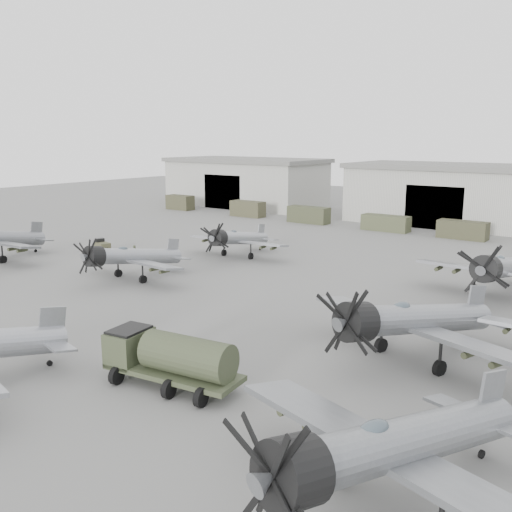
# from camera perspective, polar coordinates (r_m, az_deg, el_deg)

# --- Properties ---
(ground) EXTENTS (220.00, 220.00, 0.00)m
(ground) POSITION_cam_1_polar(r_m,az_deg,el_deg) (37.21, -13.35, -8.30)
(ground) COLOR slate
(ground) RESTS_ON ground
(hangar_left) EXTENTS (29.00, 14.80, 8.70)m
(hangar_left) POSITION_cam_1_polar(r_m,az_deg,el_deg) (106.67, -1.02, 7.43)
(hangar_left) COLOR #B4B3A8
(hangar_left) RESTS_ON ground
(hangar_center) EXTENTS (29.00, 14.80, 8.70)m
(hangar_center) POSITION_cam_1_polar(r_m,az_deg,el_deg) (88.74, 18.89, 5.90)
(hangar_center) COLOR #B4B3A8
(hangar_center) RESTS_ON ground
(support_truck_0) EXTENTS (5.04, 2.20, 2.51)m
(support_truck_0) POSITION_cam_1_polar(r_m,az_deg,el_deg) (101.53, -7.60, 5.33)
(support_truck_0) COLOR #3C3C27
(support_truck_0) RESTS_ON ground
(support_truck_1) EXTENTS (5.73, 2.20, 2.49)m
(support_truck_1) POSITION_cam_1_polar(r_m,az_deg,el_deg) (91.73, -0.84, 4.74)
(support_truck_1) COLOR #403F2A
(support_truck_1) RESTS_ON ground
(support_truck_2) EXTENTS (6.37, 2.20, 2.42)m
(support_truck_2) POSITION_cam_1_polar(r_m,az_deg,el_deg) (85.30, 5.28, 4.13)
(support_truck_2) COLOR #3B3F29
(support_truck_2) RESTS_ON ground
(support_truck_3) EXTENTS (6.50, 2.20, 2.13)m
(support_truck_3) POSITION_cam_1_polar(r_m,az_deg,el_deg) (79.66, 12.84, 3.23)
(support_truck_3) COLOR #43472E
(support_truck_3) RESTS_ON ground
(support_truck_4) EXTENTS (6.06, 2.20, 2.26)m
(support_truck_4) POSITION_cam_1_polar(r_m,az_deg,el_deg) (76.12, 19.96, 2.47)
(support_truck_4) COLOR #3B3B26
(support_truck_4) RESTS_ON ground
(aircraft_near_2) EXTENTS (13.97, 12.57, 5.57)m
(aircraft_near_2) POSITION_cam_1_polar(r_m,az_deg,el_deg) (20.32, 12.97, -18.22)
(aircraft_near_2) COLOR gray
(aircraft_near_2) RESTS_ON ground
(aircraft_mid_1) EXTENTS (11.75, 10.57, 4.69)m
(aircraft_mid_1) POSITION_cam_1_polar(r_m,az_deg,el_deg) (51.90, -12.65, -0.08)
(aircraft_mid_1) COLOR gray
(aircraft_mid_1) RESTS_ON ground
(aircraft_mid_2) EXTENTS (13.90, 12.52, 5.57)m
(aircraft_mid_2) POSITION_cam_1_polar(r_m,az_deg,el_deg) (33.18, 15.05, -6.25)
(aircraft_mid_2) COLOR gray
(aircraft_mid_2) RESTS_ON ground
(aircraft_far_0) EXTENTS (11.38, 10.24, 4.53)m
(aircraft_far_0) POSITION_cam_1_polar(r_m,az_deg,el_deg) (60.23, -1.97, 1.76)
(aircraft_far_0) COLOR #93969B
(aircraft_far_0) RESTS_ON ground
(aircraft_far_1) EXTENTS (13.53, 12.17, 5.42)m
(aircraft_far_1) POSITION_cam_1_polar(r_m,az_deg,el_deg) (48.73, 23.36, -1.15)
(aircraft_far_1) COLOR gray
(aircraft_far_1) RESTS_ON ground
(fuel_tanker) EXTENTS (7.65, 4.11, 2.85)m
(fuel_tanker) POSITION_cam_1_polar(r_m,az_deg,el_deg) (29.86, -8.52, -9.86)
(fuel_tanker) COLOR #38402A
(fuel_tanker) RESTS_ON ground
(tug_trailer) EXTENTS (7.14, 2.90, 1.42)m
(tug_trailer) POSITION_cam_1_polar(r_m,az_deg,el_deg) (64.68, -14.52, 0.71)
(tug_trailer) COLOR #47462E
(tug_trailer) RESTS_ON ground
(ground_crew) EXTENTS (0.56, 0.70, 1.65)m
(ground_crew) POSITION_cam_1_polar(r_m,az_deg,el_deg) (60.07, -12.00, 0.28)
(ground_crew) COLOR #3A412A
(ground_crew) RESTS_ON ground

